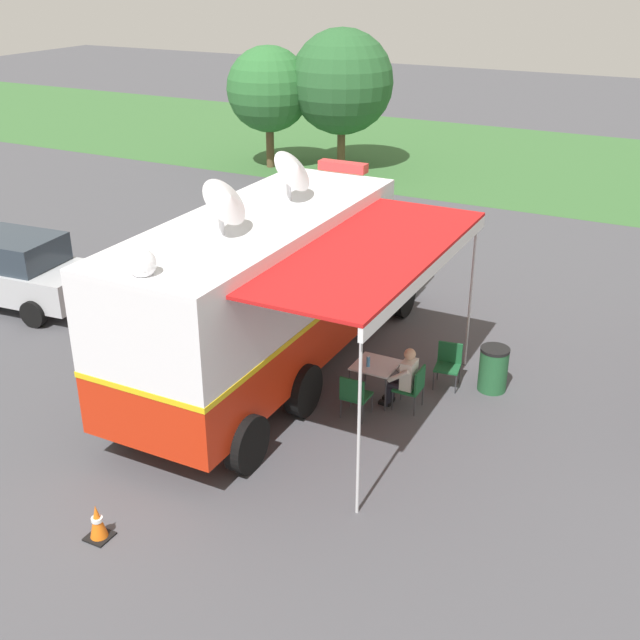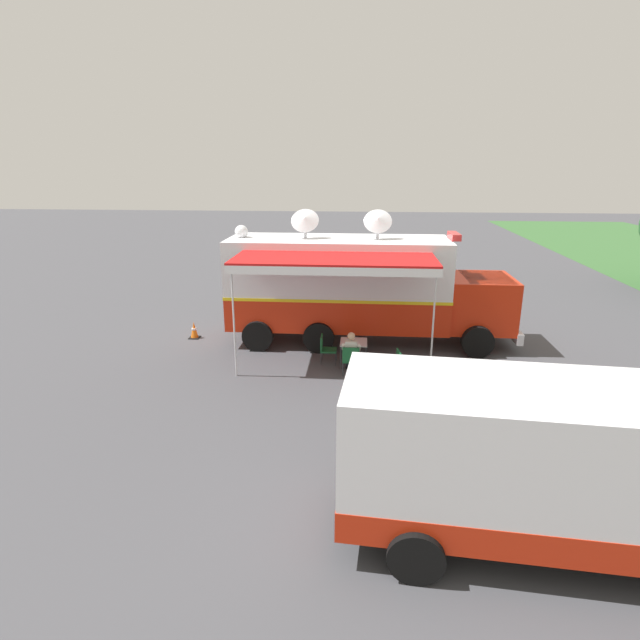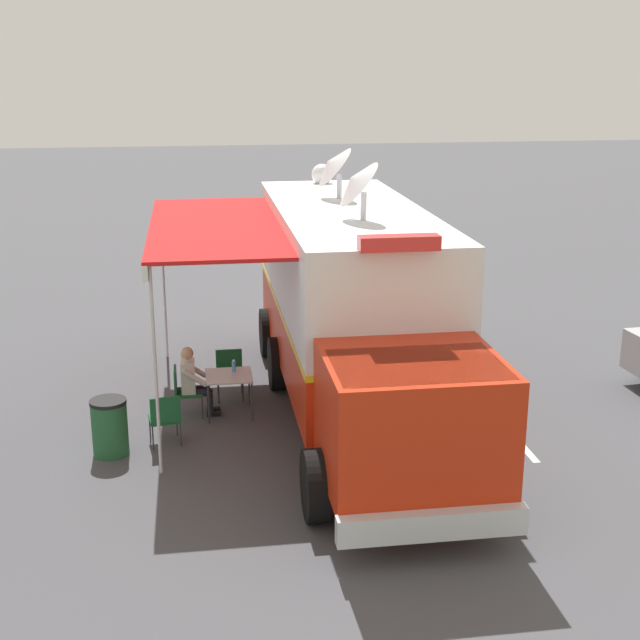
% 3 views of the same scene
% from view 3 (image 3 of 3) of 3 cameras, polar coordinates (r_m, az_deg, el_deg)
% --- Properties ---
extents(ground_plane, '(100.00, 100.00, 0.00)m').
position_cam_3_polar(ground_plane, '(16.35, 1.81, -4.89)').
color(ground_plane, '#47474C').
extents(lot_stripe, '(0.13, 4.80, 0.01)m').
position_cam_3_polar(lot_stripe, '(16.17, 10.77, -5.42)').
color(lot_stripe, silver).
rests_on(lot_stripe, ground).
extents(command_truck, '(4.87, 9.49, 4.53)m').
position_cam_3_polar(command_truck, '(15.03, 2.26, 1.00)').
color(command_truck, red).
rests_on(command_truck, ground).
extents(folding_table, '(0.80, 0.80, 0.73)m').
position_cam_3_polar(folding_table, '(15.33, -5.94, -3.77)').
color(folding_table, silver).
rests_on(folding_table, ground).
extents(water_bottle, '(0.07, 0.07, 0.22)m').
position_cam_3_polar(water_bottle, '(15.41, -5.62, -3.01)').
color(water_bottle, '#4C99D8').
rests_on(water_bottle, folding_table).
extents(folding_chair_at_table, '(0.48, 0.48, 0.87)m').
position_cam_3_polar(folding_chair_at_table, '(15.44, -8.91, -4.37)').
color(folding_chair_at_table, '#19562D').
rests_on(folding_chair_at_table, ground).
extents(folding_chair_beside_table, '(0.48, 0.48, 0.87)m').
position_cam_3_polar(folding_chair_beside_table, '(16.19, -5.90, -3.26)').
color(folding_chair_beside_table, '#19562D').
rests_on(folding_chair_beside_table, ground).
extents(folding_chair_spare_by_truck, '(0.54, 0.54, 0.87)m').
position_cam_3_polar(folding_chair_spare_by_truck, '(14.32, -10.04, -6.13)').
color(folding_chair_spare_by_truck, '#19562D').
rests_on(folding_chair_spare_by_truck, ground).
extents(seated_responder, '(0.66, 0.55, 1.25)m').
position_cam_3_polar(seated_responder, '(15.39, -8.23, -3.86)').
color(seated_responder, silver).
rests_on(seated_responder, ground).
extents(trash_bin, '(0.57, 0.57, 0.91)m').
position_cam_3_polar(trash_bin, '(14.22, -13.50, -6.77)').
color(trash_bin, '#235B33').
rests_on(trash_bin, ground).
extents(traffic_cone, '(0.36, 0.36, 0.58)m').
position_cam_3_polar(traffic_cone, '(20.91, -1.17, 0.74)').
color(traffic_cone, black).
rests_on(traffic_cone, ground).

